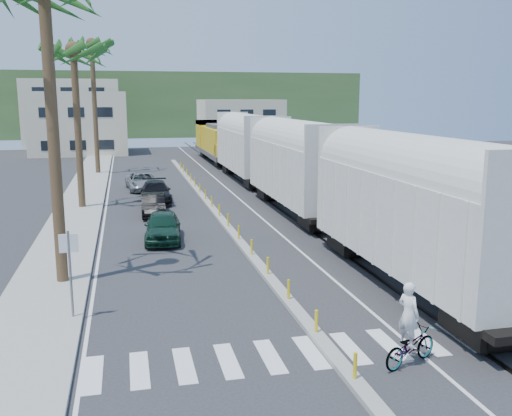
{
  "coord_description": "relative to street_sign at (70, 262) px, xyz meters",
  "views": [
    {
      "loc": [
        -5.44,
        -16.45,
        7.11
      ],
      "look_at": [
        0.55,
        9.5,
        2.0
      ],
      "focal_mm": 40.0,
      "sensor_mm": 36.0,
      "label": 1
    }
  ],
  "objects": [
    {
      "name": "car_second",
      "position": [
        3.44,
        16.77,
        -1.3
      ],
      "size": [
        1.6,
        4.14,
        1.34
      ],
      "primitive_type": "imported",
      "rotation": [
        0.0,
        0.0,
        -0.02
      ],
      "color": "black",
      "rests_on": "ground"
    },
    {
      "name": "street_sign",
      "position": [
        0.0,
        0.0,
        0.0
      ],
      "size": [
        0.6,
        0.08,
        3.0
      ],
      "color": "slate",
      "rests_on": "ground"
    },
    {
      "name": "palm_trees",
      "position": [
        -0.8,
        20.7,
        8.84
      ],
      "size": [
        3.5,
        37.2,
        13.75
      ],
      "color": "brown",
      "rests_on": "ground"
    },
    {
      "name": "median",
      "position": [
        7.3,
        17.96,
        -1.88
      ],
      "size": [
        0.45,
        60.0,
        0.85
      ],
      "color": "gray",
      "rests_on": "ground"
    },
    {
      "name": "cyclist",
      "position": [
        9.16,
        -5.31,
        -1.24
      ],
      "size": [
        2.14,
        2.47,
        2.34
      ],
      "rotation": [
        0.0,
        0.0,
        1.99
      ],
      "color": "#9EA0A5",
      "rests_on": "ground"
    },
    {
      "name": "rails",
      "position": [
        12.3,
        26.0,
        -1.94
      ],
      "size": [
        1.56,
        100.0,
        0.06
      ],
      "color": "black",
      "rests_on": "ground"
    },
    {
      "name": "sidewalk",
      "position": [
        -1.2,
        23.0,
        -1.9
      ],
      "size": [
        3.0,
        90.0,
        0.15
      ],
      "primitive_type": "cube",
      "color": "gray",
      "rests_on": "ground"
    },
    {
      "name": "freight_train",
      "position": [
        12.3,
        21.36,
        0.93
      ],
      "size": [
        3.0,
        60.94,
        5.85
      ],
      "color": "beige",
      "rests_on": "ground"
    },
    {
      "name": "car_third",
      "position": [
        3.85,
        21.2,
        -1.24
      ],
      "size": [
        2.23,
        5.1,
        1.46
      ],
      "primitive_type": "imported",
      "rotation": [
        0.0,
        0.0,
        -0.02
      ],
      "color": "black",
      "rests_on": "ground"
    },
    {
      "name": "car_lead",
      "position": [
        3.59,
        10.08,
        -1.22
      ],
      "size": [
        2.49,
        4.7,
        1.5
      ],
      "primitive_type": "imported",
      "rotation": [
        0.0,
        0.0,
        -0.08
      ],
      "color": "#103223",
      "rests_on": "ground"
    },
    {
      "name": "ground",
      "position": [
        7.3,
        -2.0,
        -1.97
      ],
      "size": [
        140.0,
        140.0,
        0.0
      ],
      "primitive_type": "plane",
      "color": "#28282B",
      "rests_on": "ground"
    },
    {
      "name": "hillside",
      "position": [
        7.3,
        98.0,
        4.03
      ],
      "size": [
        80.0,
        20.0,
        12.0
      ],
      "primitive_type": "cube",
      "color": "#385628",
      "rests_on": "ground"
    },
    {
      "name": "crosswalk",
      "position": [
        7.3,
        -4.0,
        -1.97
      ],
      "size": [
        14.0,
        2.2,
        0.01
      ],
      "primitive_type": "cube",
      "color": "silver",
      "rests_on": "ground"
    },
    {
      "name": "lane_markings",
      "position": [
        5.15,
        23.0,
        -1.97
      ],
      "size": [
        9.42,
        90.0,
        0.01
      ],
      "color": "silver",
      "rests_on": "ground"
    },
    {
      "name": "buildings",
      "position": [
        0.89,
        69.66,
        2.39
      ],
      "size": [
        38.0,
        27.0,
        10.0
      ],
      "color": "beige",
      "rests_on": "ground"
    },
    {
      "name": "car_rear",
      "position": [
        3.11,
        27.1,
        -1.29
      ],
      "size": [
        3.05,
        5.27,
        1.36
      ],
      "primitive_type": "imported",
      "rotation": [
        0.0,
        0.0,
        0.08
      ],
      "color": "#95989A",
      "rests_on": "ground"
    }
  ]
}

